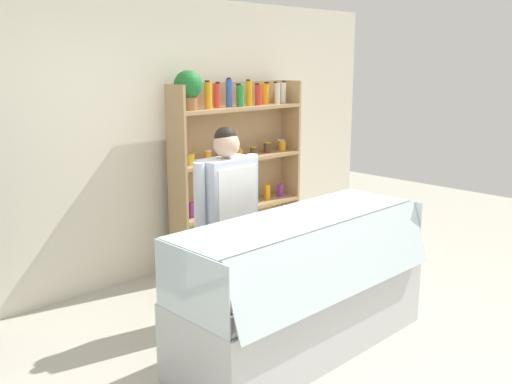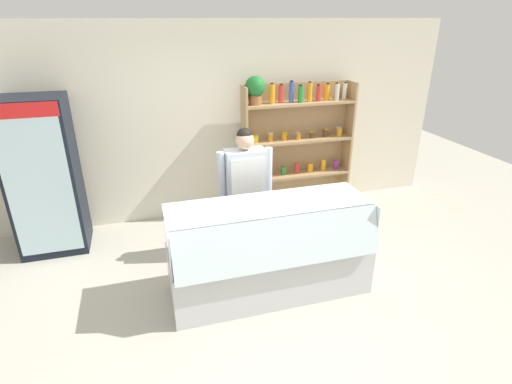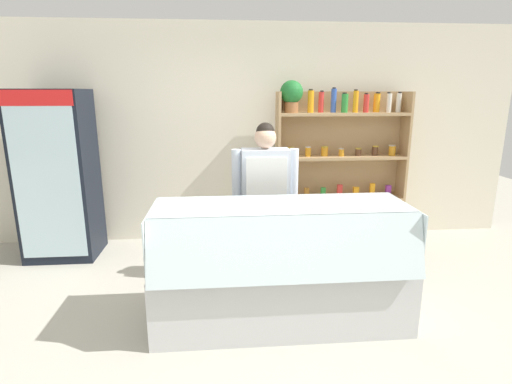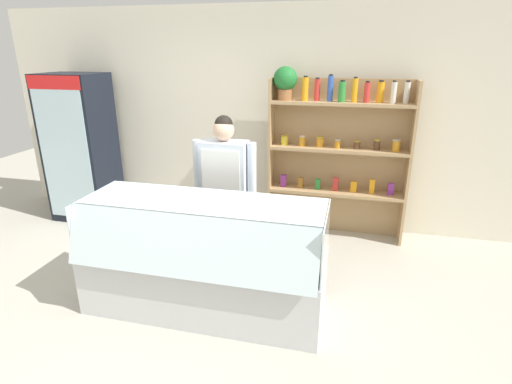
% 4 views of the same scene
% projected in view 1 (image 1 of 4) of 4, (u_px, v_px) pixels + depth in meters
% --- Properties ---
extents(ground_plane, '(12.00, 12.00, 0.00)m').
position_uv_depth(ground_plane, '(308.00, 357.00, 4.13)').
color(ground_plane, '#B7B2A3').
extents(back_wall, '(6.80, 0.10, 2.70)m').
position_uv_depth(back_wall, '(131.00, 142.00, 5.38)').
color(back_wall, silver).
rests_on(back_wall, ground).
extents(shelving_unit, '(1.62, 0.29, 2.01)m').
position_uv_depth(shelving_unit, '(230.00, 154.00, 5.93)').
color(shelving_unit, tan).
rests_on(shelving_unit, ground).
extents(deli_display_case, '(2.06, 0.81, 1.01)m').
position_uv_depth(deli_display_case, '(302.00, 309.00, 4.20)').
color(deli_display_case, silver).
rests_on(deli_display_case, ground).
extents(shop_clerk, '(0.65, 0.25, 1.60)m').
position_uv_depth(shop_clerk, '(228.00, 208.00, 4.56)').
color(shop_clerk, '#383D51').
rests_on(shop_clerk, ground).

